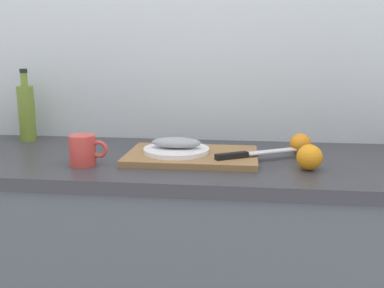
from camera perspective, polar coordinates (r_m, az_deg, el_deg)
name	(u,v)px	position (r m, az deg, el deg)	size (l,w,h in m)	color
back_wall	(183,50)	(1.76, -1.17, 12.02)	(3.20, 0.05, 2.50)	silver
kitchen_counter	(171,279)	(1.65, -2.68, -17.01)	(2.00, 0.60, 0.90)	#4C5159
cutting_board	(192,156)	(1.46, 0.00, -1.54)	(0.43, 0.28, 0.02)	olive
white_plate	(176,150)	(1.46, -2.03, -0.81)	(0.22, 0.22, 0.01)	white
fish_fillet	(176,143)	(1.45, -2.04, 0.17)	(0.16, 0.07, 0.04)	gray
chef_knife	(246,154)	(1.41, 7.06, -1.32)	(0.27, 0.17, 0.02)	silver
olive_oil_bottle	(27,112)	(1.85, -20.60, 3.93)	(0.06, 0.06, 0.28)	olive
coffee_mug_1	(83,150)	(1.41, -13.86, -0.79)	(0.12, 0.08, 0.10)	#CC3F38
orange_0	(309,157)	(1.36, 14.94, -1.67)	(0.08, 0.08, 0.08)	orange
orange_1	(300,144)	(1.56, 13.84, 0.01)	(0.07, 0.07, 0.07)	orange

